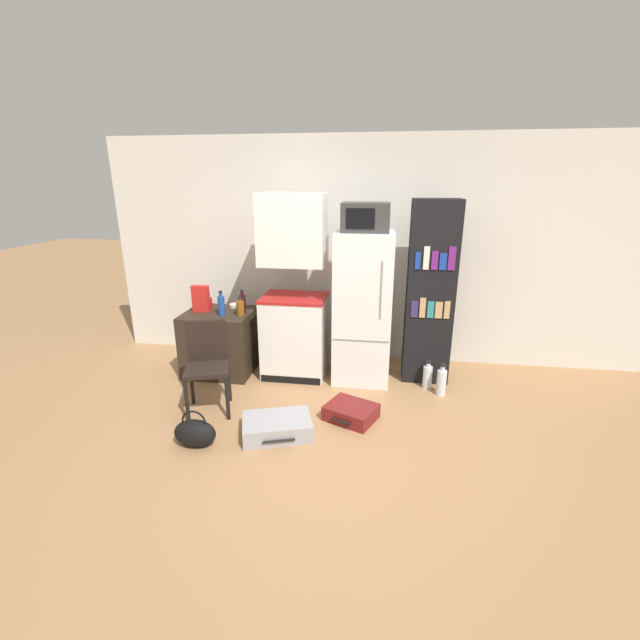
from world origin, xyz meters
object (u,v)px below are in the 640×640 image
(bottle_ketchup_red, at_px, (209,302))
(bottle_amber_beer, at_px, (240,308))
(cereal_box, at_px, (201,299))
(suitcase_large_flat, at_px, (351,412))
(side_table, at_px, (220,342))
(water_bottle_front, at_px, (427,376))
(bookshelf, at_px, (430,294))
(bottle_wine_dark, at_px, (242,303))
(bottle_blue_soda, at_px, (221,305))
(refrigerator, at_px, (363,308))
(kitchen_hutch, at_px, (294,294))
(suitcase_small_flat, at_px, (277,427))
(water_bottle_middle, at_px, (441,382))
(bowl, at_px, (235,306))
(handbag, at_px, (195,433))
(chair, at_px, (207,358))
(microwave, at_px, (366,217))
(bottle_milk_white, at_px, (200,300))

(bottle_ketchup_red, bearing_deg, bottle_amber_beer, -26.43)
(cereal_box, height_order, suitcase_large_flat, cereal_box)
(side_table, xyz_separation_m, water_bottle_front, (2.35, -0.10, -0.23))
(bookshelf, relative_size, bottle_wine_dark, 7.36)
(bottle_wine_dark, xyz_separation_m, bottle_blue_soda, (-0.20, -0.13, 0.00))
(side_table, height_order, refrigerator, refrigerator)
(kitchen_hutch, distance_m, suitcase_small_flat, 1.55)
(bottle_ketchup_red, distance_m, water_bottle_middle, 2.75)
(bottle_wine_dark, bearing_deg, bowl, 128.93)
(handbag, bearing_deg, refrigerator, 49.78)
(side_table, bearing_deg, bottle_amber_beer, -16.09)
(chair, bearing_deg, cereal_box, 97.66)
(microwave, xyz_separation_m, suitcase_small_flat, (-0.66, -1.27, -1.71))
(bottle_amber_beer, bearing_deg, handbag, -88.54)
(side_table, bearing_deg, handbag, -77.46)
(bottle_blue_soda, distance_m, chair, 0.80)
(microwave, xyz_separation_m, water_bottle_middle, (0.85, -0.29, -1.64))
(bookshelf, distance_m, bottle_ketchup_red, 2.51)
(water_bottle_front, bearing_deg, suitcase_large_flat, -135.13)
(refrigerator, distance_m, chair, 1.71)
(bottle_wine_dark, height_order, bottle_blue_soda, bottle_blue_soda)
(kitchen_hutch, xyz_separation_m, chair, (-0.67, -0.90, -0.42))
(bottle_ketchup_red, bearing_deg, bottle_blue_soda, -44.80)
(bowl, height_order, cereal_box, cereal_box)
(side_table, relative_size, bottle_amber_beer, 3.66)
(bottle_wine_dark, relative_size, cereal_box, 0.89)
(refrigerator, height_order, cereal_box, refrigerator)
(suitcase_large_flat, bearing_deg, bottle_wine_dark, 169.75)
(cereal_box, distance_m, water_bottle_middle, 2.78)
(bottle_milk_white, bearing_deg, bottle_ketchup_red, 3.18)
(kitchen_hutch, distance_m, refrigerator, 0.77)
(side_table, height_order, suitcase_small_flat, side_table)
(bottle_wine_dark, relative_size, water_bottle_middle, 0.76)
(kitchen_hutch, bearing_deg, side_table, -176.13)
(kitchen_hutch, distance_m, bookshelf, 1.47)
(side_table, distance_m, bowl, 0.46)
(bottle_ketchup_red, relative_size, bottle_amber_beer, 0.75)
(bottle_wine_dark, distance_m, bottle_blue_soda, 0.24)
(bottle_ketchup_red, relative_size, suitcase_large_flat, 0.28)
(microwave, xyz_separation_m, chair, (-1.43, -0.89, -1.26))
(suitcase_large_flat, bearing_deg, water_bottle_middle, 58.44)
(side_table, distance_m, cereal_box, 0.55)
(chair, xyz_separation_m, suitcase_small_flat, (0.77, -0.38, -0.44))
(bottle_blue_soda, bearing_deg, bookshelf, 6.91)
(bottle_milk_white, height_order, water_bottle_front, bottle_milk_white)
(suitcase_small_flat, distance_m, water_bottle_front, 1.78)
(handbag, bearing_deg, bowl, 96.83)
(bottle_ketchup_red, relative_size, water_bottle_front, 0.49)
(bottle_milk_white, bearing_deg, chair, -64.32)
(bottle_amber_beer, distance_m, water_bottle_front, 2.17)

